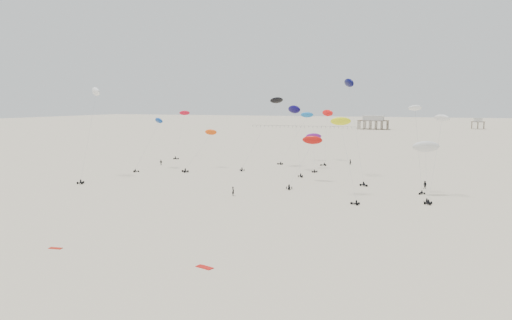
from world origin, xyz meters
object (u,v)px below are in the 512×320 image
at_px(rig_0, 271,112).
at_px(rig_4, 308,149).
at_px(pavilion_main, 373,123).
at_px(pavilion_small, 478,124).
at_px(rig_9, 202,145).
at_px(spectator_0, 233,196).

relative_size(rig_0, rig_4, 1.50).
relative_size(pavilion_main, pavilion_small, 2.33).
bearing_deg(pavilion_main, rig_9, -94.36).
height_order(pavilion_small, rig_9, rig_9).
distance_m(pavilion_small, rig_4, 281.15).
bearing_deg(spectator_0, rig_4, -64.04).
relative_size(pavilion_main, rig_9, 1.39).
relative_size(pavilion_small, rig_4, 0.58).
xyz_separation_m(pavilion_main, pavilion_small, (70.00, 30.00, -0.74)).
relative_size(pavilion_small, rig_0, 0.39).
height_order(rig_0, rig_9, rig_0).
bearing_deg(rig_4, pavilion_main, -100.20).
bearing_deg(spectator_0, pavilion_main, -37.59).
relative_size(rig_4, rig_9, 1.03).
relative_size(pavilion_main, rig_4, 1.35).
bearing_deg(rig_0, spectator_0, 85.70).
distance_m(pavilion_main, rig_4, 246.78).
bearing_deg(pavilion_small, spectator_0, -101.90).
xyz_separation_m(pavilion_small, rig_9, (-87.77, -263.13, 3.44)).
bearing_deg(rig_0, rig_9, 19.15).
distance_m(pavilion_small, rig_0, 261.96).
relative_size(rig_9, spectator_0, 6.53).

